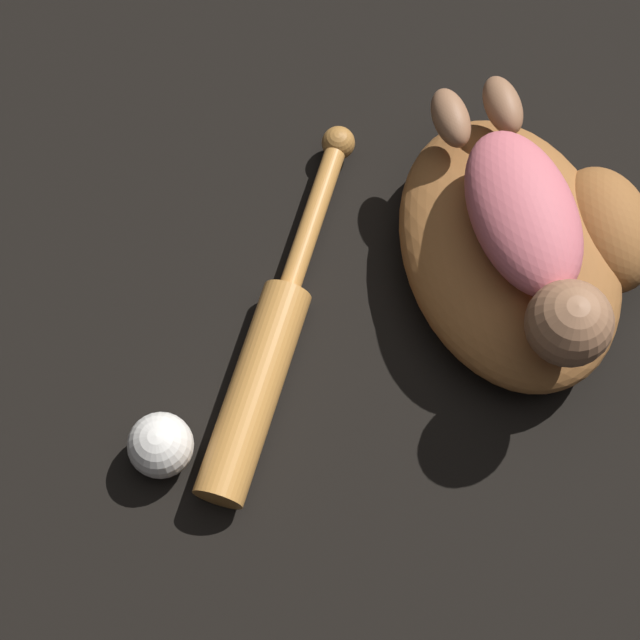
% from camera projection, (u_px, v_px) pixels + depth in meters
% --- Properties ---
extents(ground_plane, '(6.00, 6.00, 0.00)m').
position_uv_depth(ground_plane, '(521.00, 259.00, 1.27)').
color(ground_plane, black).
extents(baseball_glove, '(0.41, 0.36, 0.11)m').
position_uv_depth(baseball_glove, '(525.00, 247.00, 1.22)').
color(baseball_glove, '#935B2D').
rests_on(baseball_glove, ground).
extents(baby_figure, '(0.36, 0.18, 0.09)m').
position_uv_depth(baby_figure, '(530.00, 231.00, 1.12)').
color(baby_figure, '#D16670').
rests_on(baby_figure, baseball_glove).
extents(baseball_bat, '(0.35, 0.38, 0.06)m').
position_uv_depth(baseball_bat, '(269.00, 349.00, 1.20)').
color(baseball_bat, '#C6843D').
rests_on(baseball_bat, ground).
extents(baseball, '(0.07, 0.07, 0.07)m').
position_uv_depth(baseball, '(161.00, 445.00, 1.15)').
color(baseball, white).
rests_on(baseball, ground).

